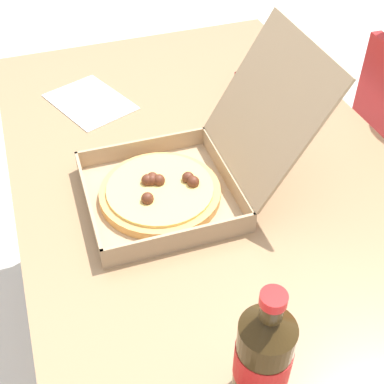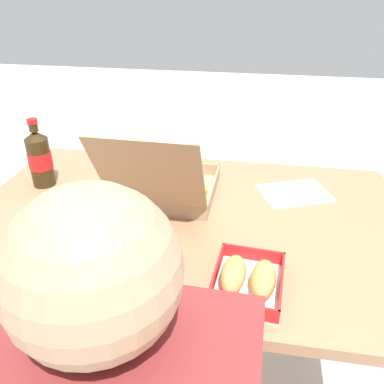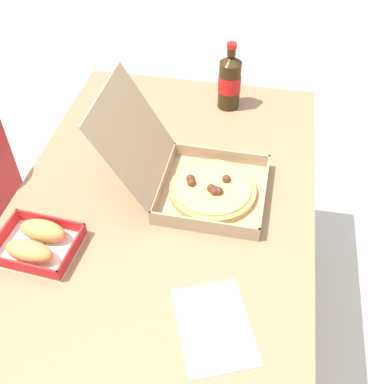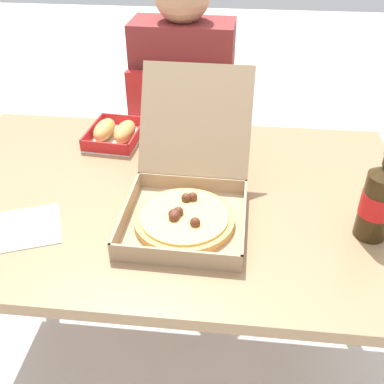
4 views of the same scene
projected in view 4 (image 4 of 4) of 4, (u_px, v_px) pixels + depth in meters
The scene contains 8 objects.
ground_plane at pixel (171, 358), 1.58m from camera, with size 10.00×10.00×0.00m, color beige.
dining_table at pixel (165, 216), 1.22m from camera, with size 1.25×0.80×0.71m.
chair at pixel (184, 147), 1.82m from camera, with size 0.41×0.41×0.83m.
diner_person at pixel (186, 93), 1.75m from camera, with size 0.37×0.41×1.15m.
pizza_box_open at pixel (186, 200), 1.07m from camera, with size 0.29×0.43×0.29m.
bread_side_box at pixel (115, 132), 1.38m from camera, with size 0.17×0.20×0.06m.
cola_bottle at pixel (378, 201), 0.98m from camera, with size 0.07×0.07×0.22m.
paper_menu at pixel (13, 230), 1.04m from camera, with size 0.21×0.15×0.00m, color white.
Camera 4 is at (0.17, -0.94, 1.38)m, focal length 42.40 mm.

